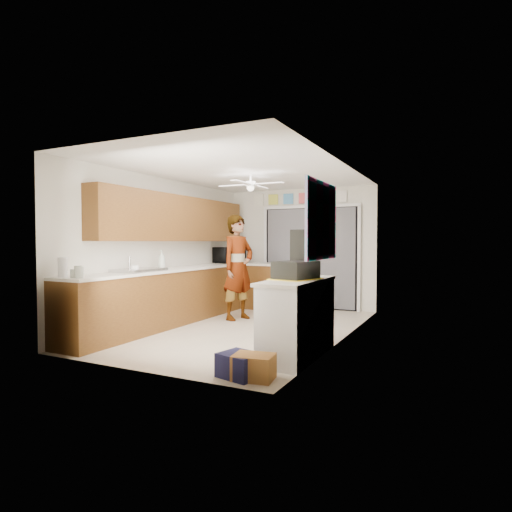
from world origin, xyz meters
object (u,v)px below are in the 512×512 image
(navy_crate, at_px, (240,365))
(soap_bottle, at_px, (162,259))
(microwave, at_px, (229,255))
(dog, at_px, (308,303))
(paper_towel_roll, at_px, (63,267))
(man, at_px, (238,267))
(cardboard_box, at_px, (254,367))
(suitcase, at_px, (296,270))
(cup, at_px, (134,269))

(navy_crate, bearing_deg, soap_bottle, 142.92)
(microwave, xyz_separation_m, dog, (1.75, -0.04, -0.89))
(soap_bottle, xyz_separation_m, paper_towel_roll, (-0.02, -1.95, -0.03))
(soap_bottle, relative_size, man, 0.17)
(paper_towel_roll, relative_size, cardboard_box, 0.63)
(cardboard_box, bearing_deg, microwave, 122.67)
(paper_towel_roll, xyz_separation_m, dog, (1.92, 3.94, -0.85))
(paper_towel_roll, bearing_deg, man, 71.83)
(navy_crate, bearing_deg, dog, 98.94)
(microwave, bearing_deg, navy_crate, -133.62)
(cardboard_box, bearing_deg, dog, 101.24)
(navy_crate, xyz_separation_m, dog, (-0.61, 3.89, 0.09))
(paper_towel_roll, bearing_deg, suitcase, 20.89)
(cardboard_box, height_order, man, man)
(cardboard_box, height_order, navy_crate, cardboard_box)
(soap_bottle, height_order, cardboard_box, soap_bottle)
(navy_crate, bearing_deg, cardboard_box, 0.00)
(microwave, relative_size, soap_bottle, 1.93)
(cardboard_box, bearing_deg, paper_towel_roll, -178.93)
(paper_towel_roll, height_order, suitcase, paper_towel_roll)
(cardboard_box, distance_m, man, 3.44)
(man, bearing_deg, cup, 174.37)
(man, bearing_deg, paper_towel_roll, 179.41)
(dog, bearing_deg, microwave, -175.21)
(soap_bottle, distance_m, cardboard_box, 3.42)
(cardboard_box, bearing_deg, suitcase, 86.01)
(microwave, bearing_deg, soap_bottle, -168.86)
(cup, bearing_deg, microwave, 90.28)
(suitcase, bearing_deg, soap_bottle, 176.11)
(suitcase, relative_size, dog, 0.93)
(cardboard_box, xyz_separation_m, navy_crate, (-0.16, 0.00, -0.00))
(soap_bottle, bearing_deg, dog, 46.41)
(soap_bottle, xyz_separation_m, suitcase, (2.74, -0.89, -0.05))
(cardboard_box, distance_m, navy_crate, 0.16)
(cardboard_box, xyz_separation_m, dog, (-0.77, 3.89, 0.09))
(paper_towel_roll, bearing_deg, cardboard_box, 1.07)
(microwave, xyz_separation_m, suitcase, (2.59, -2.93, -0.06))
(soap_bottle, bearing_deg, cardboard_box, -35.39)
(suitcase, height_order, cardboard_box, suitcase)
(cardboard_box, distance_m, dog, 3.97)
(microwave, height_order, suitcase, microwave)
(suitcase, xyz_separation_m, cardboard_box, (-0.07, -1.00, -0.92))
(suitcase, bearing_deg, navy_crate, -88.78)
(paper_towel_roll, bearing_deg, navy_crate, 1.13)
(soap_bottle, height_order, navy_crate, soap_bottle)
(soap_bottle, bearing_deg, suitcase, -18.07)
(suitcase, height_order, dog, suitcase)
(microwave, bearing_deg, paper_towel_roll, -167.02)
(microwave, height_order, cup, microwave)
(soap_bottle, xyz_separation_m, man, (0.94, 0.96, -0.16))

